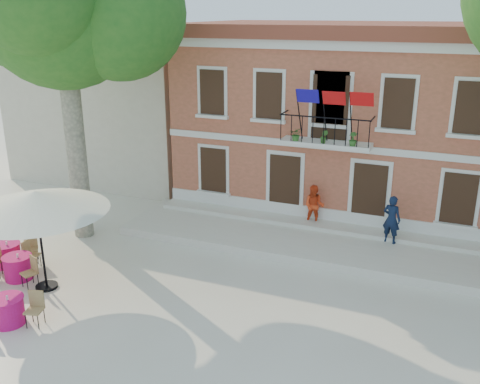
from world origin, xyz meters
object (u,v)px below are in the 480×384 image
patio_umbrella (36,201)px  pedestrian_orange (314,206)px  plane_tree_west (61,6)px  cafe_table_0 (7,254)px  cafe_table_1 (8,310)px  pedestrian_navy (392,219)px  cafe_table_3 (18,266)px

patio_umbrella → pedestrian_orange: patio_umbrella is taller
pedestrian_orange → plane_tree_west: bearing=-158.8°
cafe_table_0 → cafe_table_1: size_ratio=0.94×
pedestrian_navy → cafe_table_3: pedestrian_navy is taller
plane_tree_west → cafe_table_1: size_ratio=5.60×
patio_umbrella → cafe_table_0: size_ratio=2.26×
pedestrian_navy → pedestrian_orange: bearing=5.9°
patio_umbrella → cafe_table_0: (-2.19, 0.71, -2.35)m
cafe_table_1 → patio_umbrella: bearing=102.7°
plane_tree_west → pedestrian_orange: plane_tree_west is taller
plane_tree_west → cafe_table_3: 8.50m
pedestrian_navy → cafe_table_0: size_ratio=0.93×
pedestrian_navy → cafe_table_0: (-11.47, -5.95, -0.73)m
cafe_table_1 → cafe_table_3: bearing=128.1°
plane_tree_west → pedestrian_orange: bearing=23.1°
cafe_table_0 → patio_umbrella: bearing=-17.9°
cafe_table_0 → pedestrian_navy: bearing=27.4°
cafe_table_0 → cafe_table_3: 1.16m
plane_tree_west → cafe_table_3: bearing=-85.1°
cafe_table_3 → pedestrian_orange: bearing=42.7°
patio_umbrella → cafe_table_1: 3.09m
cafe_table_0 → cafe_table_3: size_ratio=0.99×
plane_tree_west → cafe_table_0: 8.29m
pedestrian_orange → cafe_table_0: 10.77m
plane_tree_west → pedestrian_navy: bearing=15.0°
cafe_table_0 → cafe_table_1: bearing=-45.2°
patio_umbrella → pedestrian_orange: (6.42, 7.13, -1.69)m
cafe_table_0 → plane_tree_west: bearing=77.1°
cafe_table_0 → cafe_table_1: (2.63, -2.65, -0.01)m
cafe_table_0 → pedestrian_orange: bearing=36.7°
cafe_table_1 → cafe_table_3: 2.63m
pedestrian_navy → cafe_table_3: bearing=47.4°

